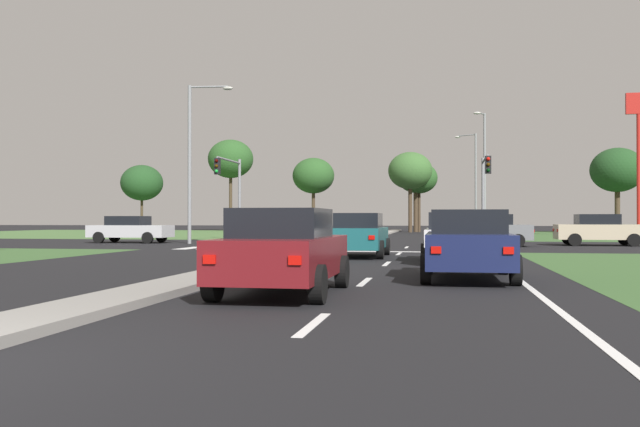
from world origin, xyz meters
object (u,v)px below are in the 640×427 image
Objects in this scene: car_grey_third at (489,230)px; treeline_third at (313,176)px; car_silver_sixth at (130,229)px; street_lamp_fourth at (474,178)px; treeline_fourth at (410,171)px; treeline_sixth at (416,178)px; treeline_second at (231,159)px; fastfood_pole_sign at (638,131)px; treeline_fifth at (419,178)px; car_maroon_near at (283,251)px; traffic_signal_far_left at (231,183)px; street_lamp_second at (194,154)px; treeline_near at (142,183)px; car_white_second at (455,237)px; car_black_seventh at (367,224)px; traffic_signal_far_right at (485,182)px; car_beige_eighth at (599,230)px; car_teal_fourth at (359,235)px; treeline_seventh at (617,170)px; car_navy_fifth at (468,244)px; street_lamp_third at (484,168)px.

car_grey_third is 0.52× the size of treeline_third.
street_lamp_fourth reaches higher than car_silver_sixth.
treeline_fourth reaches higher than treeline_sixth.
car_silver_sixth is at bearing -81.48° from treeline_second.
car_silver_sixth is 0.42× the size of fastfood_pole_sign.
treeline_fifth is at bearing 68.50° from treeline_fourth.
car_maroon_near is 0.81× the size of traffic_signal_far_left.
street_lamp_second is 40.15m from treeline_near.
treeline_sixth is (10.13, 30.63, 1.99)m from traffic_signal_far_left.
treeline_sixth is at bearing -2.47° from treeline_second.
street_lamp_second reaches higher than car_white_second.
treeline_second is (9.93, 1.01, 2.57)m from treeline_near.
traffic_signal_far_right reaches higher than car_black_seventh.
street_lamp_second is at bearing 114.31° from car_maroon_near.
traffic_signal_far_left is at bearing 109.44° from car_maroon_near.
car_beige_eighth is at bearing 63.11° from car_white_second.
treeline_seventh reaches higher than car_teal_fourth.
treeline_fifth is (-5.45, 2.53, 0.14)m from street_lamp_fourth.
street_lamp_second reaches higher than car_grey_third.
car_silver_sixth is at bearing -150.24° from fastfood_pole_sign.
treeline_third is at bearing 102.64° from car_teal_fourth.
treeline_sixth is at bearing 0.27° from treeline_near.
car_grey_third is 0.38× the size of fastfood_pole_sign.
car_navy_fifth is at bearing -86.04° from treeline_fourth.
street_lamp_second is 35.10m from treeline_fourth.
street_lamp_fourth reaches higher than car_maroon_near.
treeline_near is (-35.10, 35.72, 4.54)m from car_grey_third.
treeline_seventh reaches higher than car_white_second.
treeline_near is (-19.35, 35.18, 0.45)m from street_lamp_second.
street_lamp_third is (2.69, 38.55, 4.53)m from car_navy_fifth.
treeline_third is 11.36m from treeline_fifth.
treeline_fourth is 1.12× the size of treeline_sixth.
traffic_signal_far_right is 0.52× the size of street_lamp_third.
fastfood_pole_sign is 33.17m from treeline_third.
treeline_fourth reaches higher than car_silver_sixth.
treeline_fourth is at bearing -15.71° from treeline_third.
traffic_signal_far_right is 0.69× the size of treeline_near.
fastfood_pole_sign is (12.29, 19.76, 7.17)m from car_grey_third.
car_black_seventh is 0.47× the size of street_lamp_third.
car_silver_sixth is at bearing -66.09° from treeline_near.
car_silver_sixth is 0.92× the size of traffic_signal_far_right.
street_lamp_fourth is (20.68, 32.26, 4.65)m from car_silver_sixth.
car_beige_eighth is 0.55× the size of treeline_third.
car_silver_sixth is (-18.09, 20.45, -0.02)m from car_navy_fifth.
fastfood_pole_sign reaches higher than treeline_third.
treeline_second reaches higher than traffic_signal_far_right.
car_beige_eighth is at bearing -71.17° from treeline_fourth.
street_lamp_third is at bearing -133.80° from treeline_seventh.
car_teal_fourth reaches higher than car_navy_fifth.
car_maroon_near is at bearing -132.30° from car_navy_fifth.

